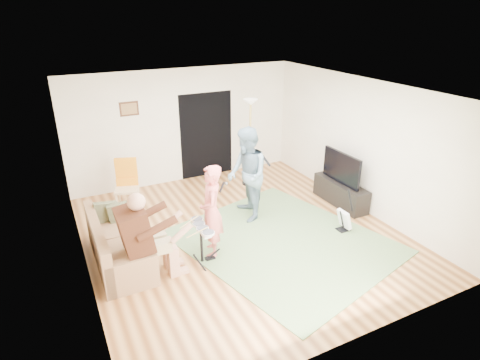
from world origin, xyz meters
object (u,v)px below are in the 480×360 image
at_px(singer, 211,211).
at_px(guitarist, 247,175).
at_px(drum_kit, 202,246).
at_px(tv_cabinet, 341,193).
at_px(television, 341,168).
at_px(dining_chair, 127,193).
at_px(torchiere_lamp, 250,127).
at_px(sofa, 115,248).
at_px(guitar_spare, 345,219).

height_order(singer, guitarist, guitarist).
relative_size(drum_kit, guitarist, 0.38).
height_order(tv_cabinet, television, television).
height_order(dining_chair, tv_cabinet, dining_chair).
xyz_separation_m(singer, torchiere_lamp, (1.98, 2.35, 0.60)).
distance_m(singer, tv_cabinet, 3.32).
distance_m(sofa, torchiere_lamp, 4.16).
bearing_deg(guitar_spare, torchiere_lamp, 101.46).
distance_m(torchiere_lamp, television, 2.26).
bearing_deg(drum_kit, guitarist, 36.95).
relative_size(guitar_spare, dining_chair, 0.79).
height_order(sofa, drum_kit, sofa).
bearing_deg(sofa, drum_kit, -26.81).
bearing_deg(torchiere_lamp, tv_cabinet, -55.62).
bearing_deg(television, singer, -170.80).
bearing_deg(singer, drum_kit, -36.84).
relative_size(torchiere_lamp, television, 1.88).
bearing_deg(tv_cabinet, sofa, -179.46).
distance_m(guitar_spare, dining_chair, 4.43).
distance_m(torchiere_lamp, tv_cabinet, 2.51).
relative_size(guitarist, television, 1.71).
xyz_separation_m(singer, television, (3.18, 0.52, 0.04)).
bearing_deg(dining_chair, guitarist, -16.36).
distance_m(sofa, drum_kit, 1.44).
xyz_separation_m(guitar_spare, torchiere_lamp, (-0.56, 2.78, 1.17)).
distance_m(guitarist, torchiere_lamp, 1.77).
relative_size(drum_kit, dining_chair, 0.65).
relative_size(singer, dining_chair, 1.48).
bearing_deg(sofa, guitar_spare, -12.47).
bearing_deg(guitarist, guitar_spare, 59.02).
xyz_separation_m(dining_chair, tv_cabinet, (4.18, -1.77, -0.14)).
relative_size(guitar_spare, tv_cabinet, 0.62).
height_order(drum_kit, television, television).
bearing_deg(tv_cabinet, torchiere_lamp, 124.38).
distance_m(singer, torchiere_lamp, 3.13).
height_order(sofa, guitarist, guitarist).
relative_size(singer, tv_cabinet, 1.16).
bearing_deg(sofa, singer, -16.85).
distance_m(guitar_spare, television, 1.29).
bearing_deg(guitar_spare, drum_kit, 174.80).
relative_size(guitarist, tv_cabinet, 1.34).
xyz_separation_m(sofa, tv_cabinet, (4.79, 0.04, -0.01)).
bearing_deg(drum_kit, torchiere_lamp, 48.35).
bearing_deg(singer, dining_chair, -138.09).
xyz_separation_m(drum_kit, dining_chair, (-0.68, 2.46, 0.08)).
height_order(torchiere_lamp, television, torchiere_lamp).
bearing_deg(tv_cabinet, drum_kit, -168.77).
relative_size(tv_cabinet, television, 1.27).
bearing_deg(guitarist, sofa, -70.06).
height_order(guitarist, torchiere_lamp, torchiere_lamp).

